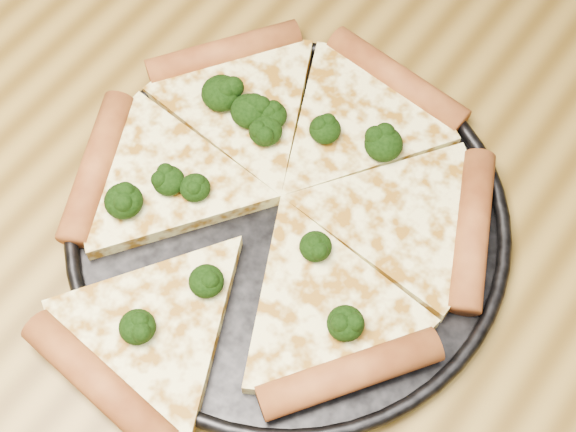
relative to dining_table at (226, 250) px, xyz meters
The scene contains 5 objects.
ground 0.66m from the dining_table, ahead, with size 4.00×4.00×0.00m, color brown.
dining_table is the anchor object (origin of this frame).
pizza_pan 0.11m from the dining_table, 13.59° to the left, with size 0.33×0.33×0.02m.
pizza 0.12m from the dining_table, 19.77° to the left, with size 0.33×0.36×0.02m.
broccoli_florets 0.12m from the dining_table, 47.49° to the left, with size 0.21×0.25×0.02m.
Camera 1 is at (0.23, -0.21, 1.31)m, focal length 52.79 mm.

